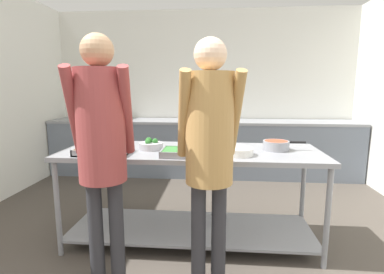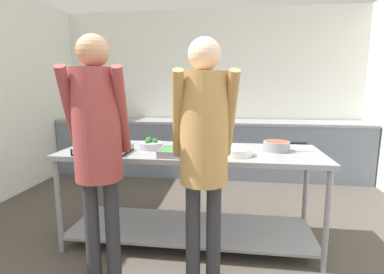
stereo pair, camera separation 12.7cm
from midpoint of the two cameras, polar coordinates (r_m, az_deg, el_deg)
wall_rear at (r=5.10m, az=1.47°, el=8.58°), size 4.99×0.06×2.65m
back_counter at (r=4.83m, az=1.14°, el=-2.01°), size 4.83×0.65×0.89m
serving_counter at (r=2.73m, az=-1.53°, el=-8.19°), size 2.27×0.78×0.86m
serving_tray_vegetables at (r=2.64m, az=-17.83°, el=-2.49°), size 0.43×0.30×0.05m
broccoli_bowl at (r=2.72m, az=-9.18°, el=-1.55°), size 0.22×0.22×0.10m
serving_tray_roast at (r=2.43m, az=-2.10°, el=-3.01°), size 0.44×0.27×0.05m
plate_stack at (r=2.48m, az=7.11°, el=-2.74°), size 0.27×0.27×0.06m
sauce_pan at (r=2.73m, az=14.47°, el=-1.49°), size 0.37×0.23×0.08m
guest_serving_left at (r=1.95m, az=1.49°, el=-0.41°), size 0.46×0.40×1.72m
guest_serving_right at (r=2.06m, az=-18.56°, el=0.11°), size 0.46×0.40×1.75m
water_bottle at (r=5.14m, az=-17.33°, el=4.44°), size 0.07×0.07×0.24m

